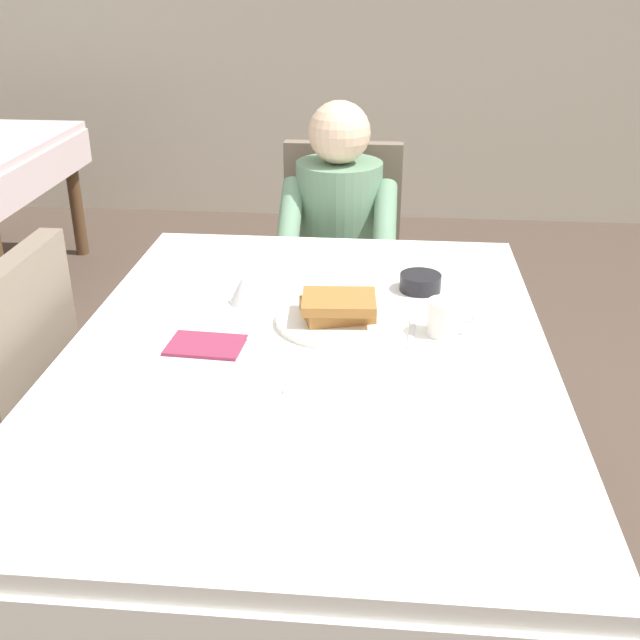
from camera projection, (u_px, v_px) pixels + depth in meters
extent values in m
plane|color=brown|center=(310.00, 589.00, 2.06)|extent=(14.00, 14.00, 0.00)
cube|color=white|center=(308.00, 354.00, 1.75)|extent=(1.10, 1.50, 0.04)
cube|color=white|center=(332.00, 275.00, 2.48)|extent=(1.10, 0.01, 0.18)
cube|color=white|center=(80.00, 385.00, 1.85)|extent=(0.01, 1.50, 0.18)
cube|color=white|center=(548.00, 407.00, 1.76)|extent=(0.01, 1.50, 0.18)
cylinder|color=brown|center=(190.00, 352.00, 2.55)|extent=(0.07, 0.07, 0.70)
cylinder|color=brown|center=(474.00, 365.00, 2.48)|extent=(0.07, 0.07, 0.70)
cube|color=#7A6B5B|center=(339.00, 290.00, 2.84)|extent=(0.44, 0.44, 0.05)
cube|color=#7A6B5B|center=(344.00, 205.00, 2.91)|extent=(0.44, 0.06, 0.48)
cylinder|color=#2D2319|center=(385.00, 368.00, 2.76)|extent=(0.04, 0.04, 0.40)
cylinder|color=#2D2319|center=(286.00, 364.00, 2.79)|extent=(0.04, 0.04, 0.40)
cylinder|color=#2D2319|center=(386.00, 325.00, 3.09)|extent=(0.04, 0.04, 0.40)
cylinder|color=#2D2319|center=(298.00, 322.00, 3.12)|extent=(0.04, 0.04, 0.40)
cylinder|color=gray|center=(340.00, 226.00, 2.72)|extent=(0.30, 0.30, 0.46)
sphere|color=beige|center=(340.00, 132.00, 2.55)|extent=(0.21, 0.21, 0.21)
cylinder|color=gray|center=(385.00, 221.00, 2.55)|extent=(0.08, 0.29, 0.23)
cylinder|color=gray|center=(290.00, 218.00, 2.57)|extent=(0.08, 0.29, 0.23)
cylinder|color=#383D51|center=(357.00, 364.00, 2.74)|extent=(0.10, 0.10, 0.45)
cylinder|color=#383D51|center=(313.00, 362.00, 2.76)|extent=(0.10, 0.10, 0.45)
cube|color=#7A6B5B|center=(29.00, 353.00, 1.82)|extent=(0.06, 0.44, 0.48)
cylinder|color=#2D2319|center=(22.00, 564.00, 1.87)|extent=(0.04, 0.04, 0.40)
cylinder|color=#2D2319|center=(77.00, 474.00, 2.20)|extent=(0.04, 0.04, 0.40)
cylinder|color=white|center=(334.00, 321.00, 1.85)|extent=(0.28, 0.28, 0.02)
cube|color=#A36B33|center=(337.00, 309.00, 1.85)|extent=(0.19, 0.18, 0.03)
cube|color=#A36B33|center=(339.00, 302.00, 1.82)|extent=(0.18, 0.15, 0.02)
cylinder|color=white|center=(443.00, 318.00, 1.79)|extent=(0.08, 0.08, 0.08)
torus|color=white|center=(465.00, 317.00, 1.78)|extent=(0.05, 0.01, 0.05)
cylinder|color=black|center=(420.00, 282.00, 2.03)|extent=(0.11, 0.11, 0.04)
cone|color=silver|center=(244.00, 289.00, 1.95)|extent=(0.08, 0.08, 0.07)
cube|color=silver|center=(255.00, 323.00, 1.85)|extent=(0.03, 0.18, 0.00)
cube|color=silver|center=(412.00, 329.00, 1.82)|extent=(0.03, 0.20, 0.00)
cube|color=silver|center=(320.00, 391.00, 1.56)|extent=(0.15, 0.03, 0.00)
cube|color=#8C2D4C|center=(206.00, 345.00, 1.74)|extent=(0.18, 0.13, 0.01)
cube|color=silver|center=(10.00, 143.00, 4.26)|extent=(0.90, 0.01, 0.18)
cube|color=silver|center=(48.00, 170.00, 3.72)|extent=(0.01, 1.10, 0.18)
cylinder|color=brown|center=(75.00, 194.00, 4.26)|extent=(0.07, 0.07, 0.70)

